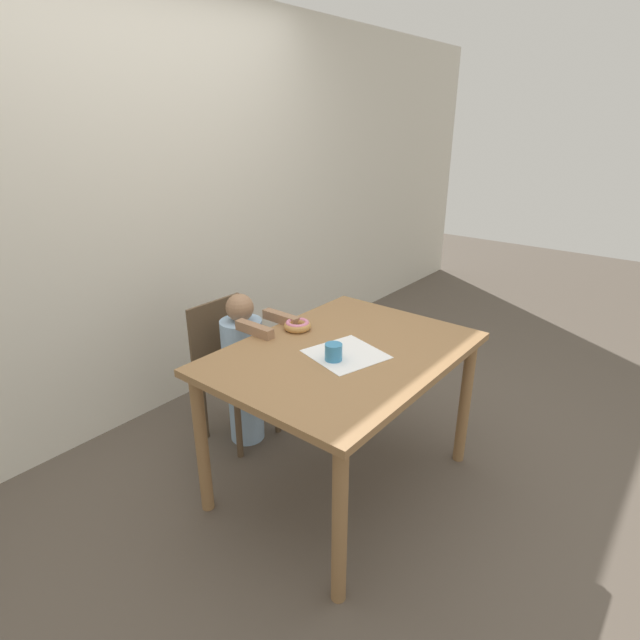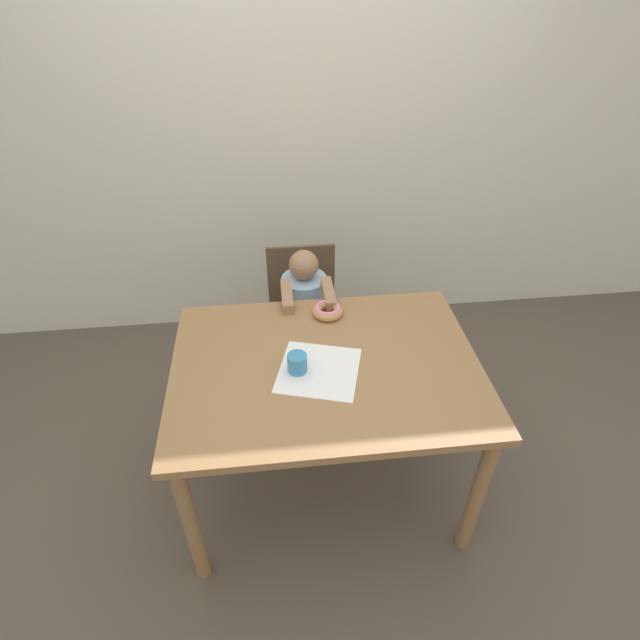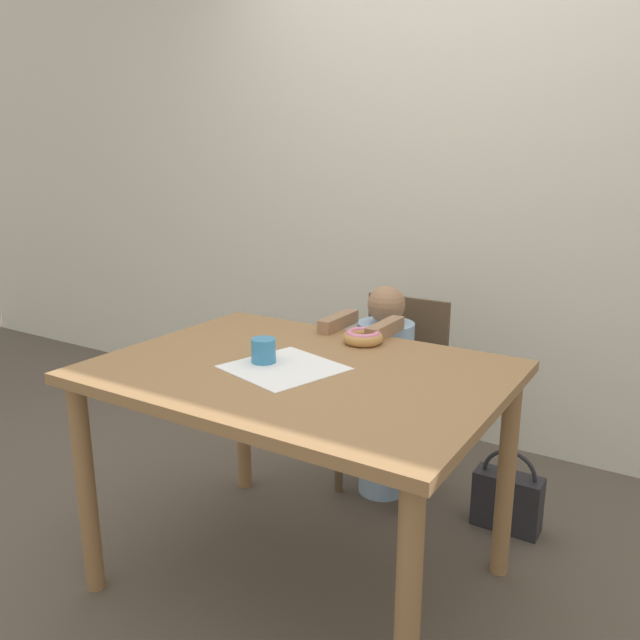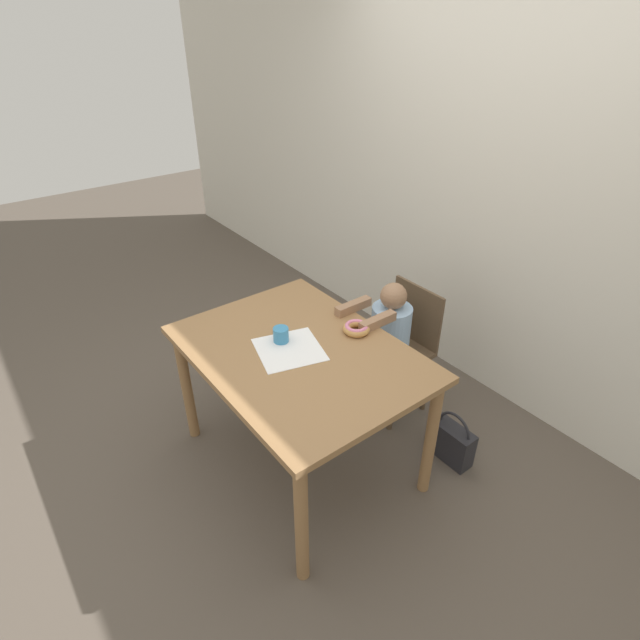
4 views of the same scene
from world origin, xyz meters
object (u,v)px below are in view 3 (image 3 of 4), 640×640
object	(u,v)px
donut	(363,336)
child_figure	(383,392)
chair	(394,389)
cup	(263,351)
handbag	(507,499)

from	to	relation	value
donut	child_figure	bearing A→B (deg)	103.10
chair	cup	world-z (taller)	cup
chair	child_figure	size ratio (longest dim) A/B	0.90
donut	handbag	xyz separation A→B (m)	(0.46, 0.35, -0.67)
donut	handbag	size ratio (longest dim) A/B	0.43
handbag	child_figure	bearing A→B (deg)	-178.91
child_figure	cup	size ratio (longest dim) A/B	11.36
donut	cup	distance (m)	0.40
chair	donut	size ratio (longest dim) A/B	5.83
cup	chair	bearing A→B (deg)	83.82
chair	handbag	bearing A→B (deg)	-10.04
handbag	donut	bearing A→B (deg)	-142.77
child_figure	cup	bearing A→B (deg)	-97.10
handbag	cup	xyz separation A→B (m)	(-0.63, -0.71, 0.68)
chair	child_figure	xyz separation A→B (m)	(0.00, -0.11, 0.02)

